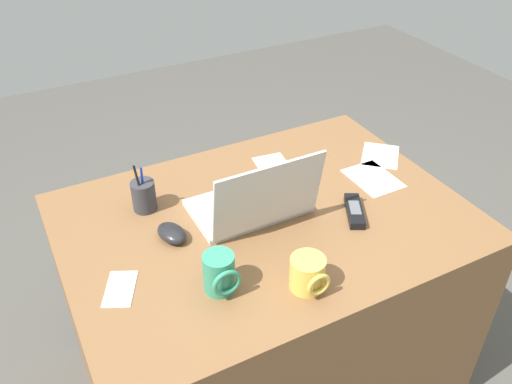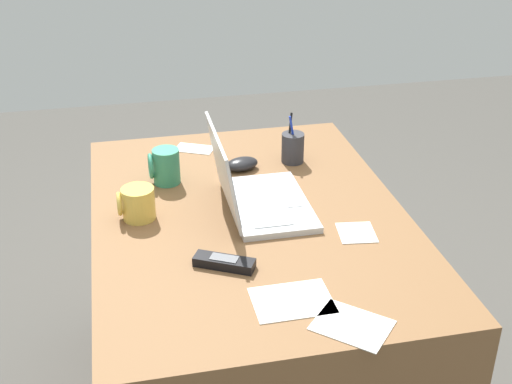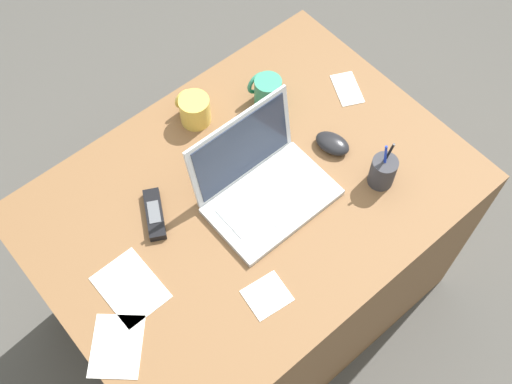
{
  "view_description": "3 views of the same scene",
  "coord_description": "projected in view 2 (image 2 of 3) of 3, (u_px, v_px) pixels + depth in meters",
  "views": [
    {
      "loc": [
        0.6,
        1.09,
        1.73
      ],
      "look_at": [
        -0.0,
        -0.07,
        0.8
      ],
      "focal_mm": 37.56,
      "sensor_mm": 36.0,
      "label": 1
    },
    {
      "loc": [
        -1.61,
        0.33,
        1.69
      ],
      "look_at": [
        0.05,
        -0.03,
        0.8
      ],
      "focal_mm": 48.26,
      "sensor_mm": 36.0,
      "label": 2
    },
    {
      "loc": [
        -0.55,
        -0.67,
        2.25
      ],
      "look_at": [
        -0.02,
        -0.05,
        0.85
      ],
      "focal_mm": 44.3,
      "sensor_mm": 36.0,
      "label": 3
    }
  ],
  "objects": [
    {
      "name": "paper_note_front",
      "position": [
        195.0,
        149.0,
        2.27
      ],
      "size": [
        0.12,
        0.14,
        0.0
      ],
      "primitive_type": "cube",
      "rotation": [
        0.0,
        0.0,
        -0.45
      ],
      "color": "white",
      "rests_on": "desk"
    },
    {
      "name": "desk",
      "position": [
        250.0,
        323.0,
        2.06
      ],
      "size": [
        1.18,
        0.85,
        0.76
      ],
      "primitive_type": "cube",
      "color": "brown",
      "rests_on": "ground"
    },
    {
      "name": "paper_note_right",
      "position": [
        352.0,
        325.0,
        1.46
      ],
      "size": [
        0.19,
        0.2,
        0.0
      ],
      "primitive_type": "cube",
      "rotation": [
        0.0,
        0.0,
        -0.74
      ],
      "color": "white",
      "rests_on": "desk"
    },
    {
      "name": "coffee_mug_tall",
      "position": [
        165.0,
        166.0,
        2.03
      ],
      "size": [
        0.08,
        0.09,
        0.11
      ],
      "color": "#338C6B",
      "rests_on": "desk"
    },
    {
      "name": "pen_holder",
      "position": [
        293.0,
        148.0,
        2.16
      ],
      "size": [
        0.07,
        0.07,
        0.16
      ],
      "color": "#333338",
      "rests_on": "desk"
    },
    {
      "name": "laptop",
      "position": [
        254.0,
        193.0,
        1.89
      ],
      "size": [
        0.34,
        0.26,
        0.23
      ],
      "color": "silver",
      "rests_on": "desk"
    },
    {
      "name": "paper_note_near_laptop",
      "position": [
        292.0,
        301.0,
        1.54
      ],
      "size": [
        0.13,
        0.18,
        0.0
      ],
      "primitive_type": "cube",
      "rotation": [
        0.0,
        0.0,
        0.01
      ],
      "color": "white",
      "rests_on": "desk"
    },
    {
      "name": "cordless_phone",
      "position": [
        224.0,
        262.0,
        1.65
      ],
      "size": [
        0.11,
        0.15,
        0.03
      ],
      "color": "black",
      "rests_on": "desk"
    },
    {
      "name": "paper_note_left",
      "position": [
        357.0,
        233.0,
        1.8
      ],
      "size": [
        0.12,
        0.11,
        0.0
      ],
      "primitive_type": "cube",
      "rotation": [
        0.0,
        0.0,
        -0.13
      ],
      "color": "white",
      "rests_on": "desk"
    },
    {
      "name": "coffee_mug_white",
      "position": [
        137.0,
        203.0,
        1.85
      ],
      "size": [
        0.09,
        0.1,
        0.09
      ],
      "color": "#E0BC4C",
      "rests_on": "desk"
    },
    {
      "name": "computer_mouse",
      "position": [
        242.0,
        164.0,
        2.12
      ],
      "size": [
        0.09,
        0.12,
        0.04
      ],
      "primitive_type": "ellipsoid",
      "rotation": [
        0.0,
        0.0,
        0.26
      ],
      "color": "black",
      "rests_on": "desk"
    }
  ]
}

